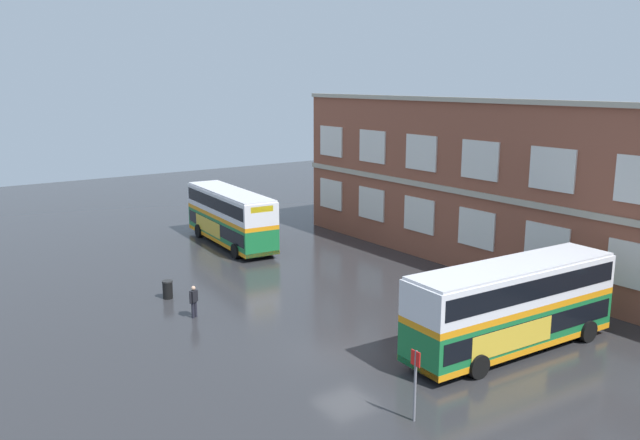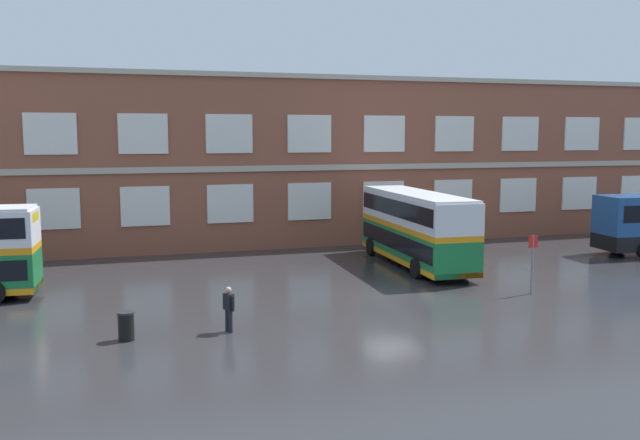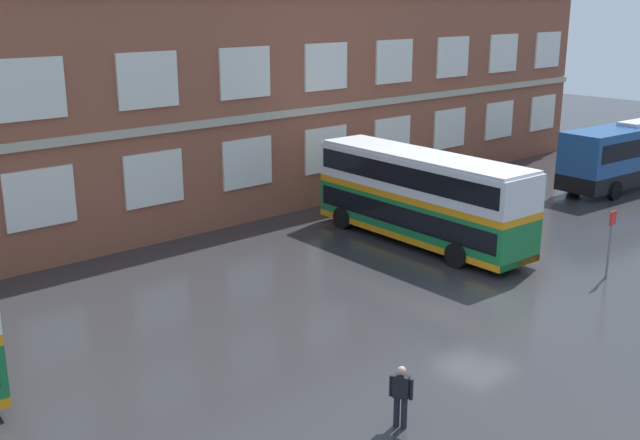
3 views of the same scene
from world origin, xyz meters
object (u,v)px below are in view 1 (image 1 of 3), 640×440
Objects in this scene: waiting_passenger at (194,300)px; bus_stand_flag at (415,379)px; double_decker_middle at (512,305)px; double_decker_near at (230,216)px; station_litter_bin at (168,289)px.

waiting_passenger is 14.41m from bus_stand_flag.
double_decker_middle is at bearing 104.87° from bus_stand_flag.
waiting_passenger is at bearing -171.95° from bus_stand_flag.
waiting_passenger is at bearing -34.70° from double_decker_near.
bus_stand_flag reaches higher than station_litter_bin.
double_decker_near is 1.00× the size of double_decker_middle.
station_litter_bin is (8.97, -8.68, -1.63)m from double_decker_near.
station_litter_bin is at bearing -173.76° from bus_stand_flag.
double_decker_middle is 8.19m from bus_stand_flag.
double_decker_near is 27.71m from bus_stand_flag.
double_decker_middle reaches higher than station_litter_bin.
bus_stand_flag is (26.87, -6.72, -0.51)m from double_decker_near.
double_decker_middle is 10.79× the size of station_litter_bin.
double_decker_near is 15.40m from waiting_passenger.
station_litter_bin is at bearing -44.05° from double_decker_near.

